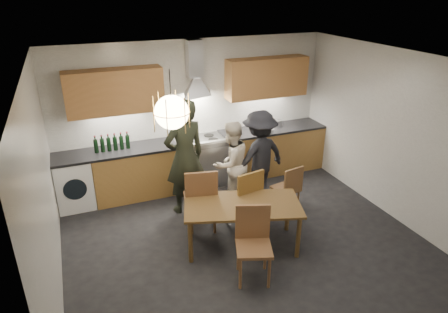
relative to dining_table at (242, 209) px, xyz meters
name	(u,v)px	position (x,y,z in m)	size (l,w,h in m)	color
ground	(243,240)	(0.07, 0.10, -0.60)	(5.00, 5.00, 0.00)	black
room_shell	(246,131)	(0.07, 0.10, 1.11)	(5.02, 4.52, 2.61)	white
counter_run	(201,161)	(0.10, 2.05, -0.15)	(5.00, 0.62, 0.90)	#B88847
range_stove	(200,162)	(0.07, 2.04, -0.15)	(0.90, 0.60, 0.92)	silver
wall_fixtures	(196,83)	(0.07, 2.16, 1.28)	(4.30, 0.54, 1.10)	#BE8449
pendant_lamp	(172,112)	(-0.93, 0.00, 1.50)	(0.43, 0.43, 0.70)	black
dining_table	(242,209)	(0.00, 0.00, 0.00)	(1.76, 1.24, 0.67)	brown
chair_back_left	(201,196)	(-0.42, 0.55, 0.00)	(0.56, 0.56, 1.04)	brown
chair_back_mid	(246,195)	(0.23, 0.38, -0.03)	(0.51, 0.51, 0.98)	brown
chair_back_right	(289,186)	(1.06, 0.54, -0.12)	(0.44, 0.44, 0.83)	brown
chair_front	(253,238)	(-0.13, -0.62, -0.04)	(0.56, 0.56, 0.97)	brown
person_left	(185,157)	(-0.44, 1.25, 0.35)	(0.69, 0.45, 1.89)	black
person_mid	(231,163)	(0.33, 1.19, 0.13)	(0.70, 0.55, 1.45)	beige
person_right	(259,156)	(0.82, 1.15, 0.20)	(1.02, 0.59, 1.58)	black
mixing_bowl	(265,129)	(1.34, 1.94, 0.34)	(0.32, 0.32, 0.08)	#B8B8BB
stock_pot	(278,123)	(1.69, 2.10, 0.36)	(0.17, 0.17, 0.12)	#B9BABD
wine_bottles	(112,142)	(-1.45, 2.06, 0.45)	(0.58, 0.07, 0.29)	black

